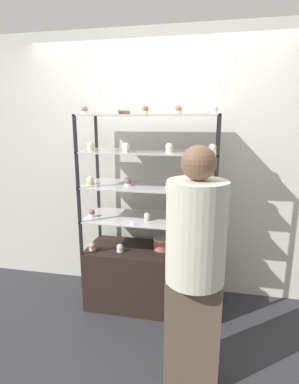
{
  "coord_description": "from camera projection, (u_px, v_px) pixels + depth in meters",
  "views": [
    {
      "loc": [
        0.52,
        -2.56,
        1.74
      ],
      "look_at": [
        0.0,
        0.0,
        1.13
      ],
      "focal_mm": 28.0,
      "sensor_mm": 36.0,
      "label": 1
    }
  ],
  "objects": [
    {
      "name": "price_tag_2",
      "position": [
        191.0,
        190.0,
        2.37
      ],
      "size": [
        0.04,
        0.0,
        0.04
      ],
      "color": "white",
      "rests_on": "display_riser_middle"
    },
    {
      "name": "cupcake_4",
      "position": [
        147.0,
        217.0,
        2.66
      ],
      "size": [
        0.06,
        0.06,
        0.07
      ],
      "color": "#CCB28C",
      "rests_on": "display_riser_lower"
    },
    {
      "name": "display_base",
      "position": [
        150.0,
        277.0,
        2.88
      ],
      "size": [
        1.18,
        0.49,
        0.58
      ],
      "color": "black",
      "rests_on": "ground_plane"
    },
    {
      "name": "ground_plane",
      "position": [
        150.0,
        304.0,
        2.94
      ],
      "size": [
        20.0,
        20.0,
        0.0
      ],
      "primitive_type": "plane",
      "color": "#2D2D33"
    },
    {
      "name": "price_tag_1",
      "position": [
        132.0,
        223.0,
        2.54
      ],
      "size": [
        0.04,
        0.0,
        0.04
      ],
      "color": "white",
      "rests_on": "display_riser_lower"
    },
    {
      "name": "cupcake_14",
      "position": [
        85.0,
        111.0,
        2.52
      ],
      "size": [
        0.05,
        0.05,
        0.07
      ],
      "color": "beige",
      "rests_on": "display_riser_top"
    },
    {
      "name": "cupcake_13",
      "position": [
        212.0,
        149.0,
        2.38
      ],
      "size": [
        0.06,
        0.06,
        0.08
      ],
      "color": "white",
      "rests_on": "display_riser_upper"
    },
    {
      "name": "layer_cake_centerpiece",
      "position": [
        163.0,
        243.0,
        2.8
      ],
      "size": [
        0.17,
        0.17,
        0.11
      ],
      "color": "#C66660",
      "rests_on": "display_base"
    },
    {
      "name": "sheet_cake_frosted",
      "position": [
        179.0,
        215.0,
        2.74
      ],
      "size": [
        0.23,
        0.12,
        0.06
      ],
      "color": "beige",
      "rests_on": "display_riser_lower"
    },
    {
      "name": "cupcake_7",
      "position": [
        128.0,
        182.0,
        2.65
      ],
      "size": [
        0.06,
        0.06,
        0.07
      ],
      "color": "white",
      "rests_on": "display_riser_middle"
    },
    {
      "name": "cupcake_3",
      "position": [
        92.0,
        213.0,
        2.77
      ],
      "size": [
        0.06,
        0.06,
        0.07
      ],
      "color": "white",
      "rests_on": "display_riser_lower"
    },
    {
      "name": "back_wall",
      "position": [
        157.0,
        167.0,
        3.02
      ],
      "size": [
        8.0,
        0.05,
        2.6
      ],
      "color": "silver",
      "rests_on": "ground_plane"
    },
    {
      "name": "display_riser_upper",
      "position": [
        150.0,
        153.0,
        2.6
      ],
      "size": [
        1.18,
        0.49,
        0.31
      ],
      "color": "black",
      "rests_on": "display_riser_middle"
    },
    {
      "name": "cupcake_18",
      "position": [
        214.0,
        110.0,
        2.32
      ],
      "size": [
        0.05,
        0.05,
        0.07
      ],
      "color": "beige",
      "rests_on": "display_riser_top"
    },
    {
      "name": "display_riser_lower",
      "position": [
        150.0,
        220.0,
        2.74
      ],
      "size": [
        1.18,
        0.49,
        0.31
      ],
      "color": "black",
      "rests_on": "display_base"
    },
    {
      "name": "price_tag_0",
      "position": [
        173.0,
        260.0,
        2.54
      ],
      "size": [
        0.04,
        0.0,
        0.04
      ],
      "color": "white",
      "rests_on": "display_base"
    },
    {
      "name": "cupcake_15",
      "position": [
        116.0,
        110.0,
        2.46
      ],
      "size": [
        0.05,
        0.05,
        0.07
      ],
      "color": "beige",
      "rests_on": "display_riser_top"
    },
    {
      "name": "customer_figure",
      "position": [
        195.0,
        264.0,
        1.91
      ],
      "size": [
        0.38,
        0.38,
        1.61
      ],
      "color": "brown",
      "rests_on": "ground_plane"
    },
    {
      "name": "cupcake_12",
      "position": [
        169.0,
        148.0,
        2.49
      ],
      "size": [
        0.06,
        0.06,
        0.08
      ],
      "color": "white",
      "rests_on": "display_riser_upper"
    },
    {
      "name": "cupcake_10",
      "position": [
        91.0,
        146.0,
        2.66
      ],
      "size": [
        0.06,
        0.06,
        0.08
      ],
      "color": "beige",
      "rests_on": "display_riser_upper"
    },
    {
      "name": "cupcake_0",
      "position": [
        92.0,
        247.0,
        2.78
      ],
      "size": [
        0.06,
        0.06,
        0.07
      ],
      "color": "beige",
      "rests_on": "display_base"
    },
    {
      "name": "display_riser_middle",
      "position": [
        150.0,
        187.0,
        2.67
      ],
      "size": [
        1.18,
        0.49,
        0.31
      ],
      "color": "black",
      "rests_on": "display_riser_lower"
    },
    {
      "name": "cupcake_8",
      "position": [
        169.0,
        184.0,
        2.57
      ],
      "size": [
        0.06,
        0.06,
        0.07
      ],
      "color": "white",
      "rests_on": "display_riser_middle"
    },
    {
      "name": "donut_glazed",
      "position": [
        122.0,
        113.0,
        2.55
      ],
      "size": [
        0.14,
        0.14,
        0.04
      ],
      "color": "brown",
      "rests_on": "display_riser_top"
    },
    {
      "name": "cupcake_11",
      "position": [
        126.0,
        147.0,
        2.52
      ],
      "size": [
        0.06,
        0.06,
        0.08
      ],
      "color": "#CCB28C",
      "rests_on": "display_riser_upper"
    },
    {
      "name": "price_tag_4",
      "position": [
        135.0,
        111.0,
        2.32
      ],
      "size": [
        0.04,
        0.0,
        0.04
      ],
      "color": "white",
      "rests_on": "display_riser_top"
    },
    {
      "name": "cupcake_2",
      "position": [
        207.0,
        256.0,
        2.59
      ],
      "size": [
        0.06,
        0.06,
        0.07
      ],
      "color": "beige",
      "rests_on": "display_base"
    },
    {
      "name": "cupcake_6",
      "position": [
        90.0,
        181.0,
        2.71
      ],
      "size": [
        0.06,
        0.06,
        0.07
      ],
      "color": "#CCB28C",
      "rests_on": "display_riser_middle"
    },
    {
      "name": "cupcake_5",
      "position": [
        208.0,
        221.0,
        2.54
      ],
      "size": [
        0.06,
        0.06,
        0.07
      ],
      "color": "beige",
      "rests_on": "display_riser_lower"
    },
    {
      "name": "cupcake_17",
      "position": [
        178.0,
        110.0,
        2.38
      ],
      "size": [
        0.05,
        0.05,
        0.07
      ],
      "color": "#CCB28C",
      "rests_on": "display_riser_top"
    },
    {
      "name": "cupcake_1",
      "position": [
        120.0,
        248.0,
        2.75
      ],
      "size": [
        0.06,
        0.06,
        0.07
      ],
      "color": "white",
      "rests_on": "display_base"
    },
    {
      "name": "cupcake_9",
      "position": [
        211.0,
        186.0,
        2.49
      ],
      "size": [
        0.06,
        0.06,
        0.07
      ],
      "color": "beige",
      "rests_on": "display_riser_middle"
    },
    {
      "name": "price_tag_3",
      "position": [
        125.0,
        150.0,
        2.41
      ],
      "size": [
        0.04,
        0.0,
        0.04
      ],
      "color": "white",
      "rests_on": "display_riser_upper"
    },
    {
      "name": "cupcake_16",
      "position": [
        145.0,
        110.0,
        2.4
      ],
      "size": [
        0.05,
        0.05,
        0.07
      ],
      "color": "#CCB28C",
      "rests_on": "display_riser_top"
    },
    {
      "name": "display_riser_top",
      "position": [
        150.0,
        117.0,
        2.53
      ],
      "size": [
        1.18,
        0.49,
        0.31
      ],
      "color": "black",
      "rests_on": "display_riser_upper"
    }
  ]
}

